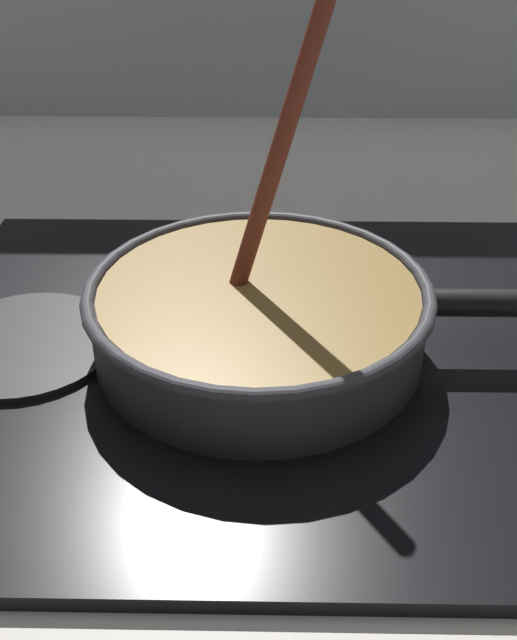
% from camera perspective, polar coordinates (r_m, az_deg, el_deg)
% --- Properties ---
extents(ground, '(2.40, 1.60, 0.04)m').
position_cam_1_polar(ground, '(0.52, 5.18, -14.95)').
color(ground, beige).
extents(hob_plate, '(0.56, 0.48, 0.01)m').
position_cam_1_polar(hob_plate, '(0.62, 0.00, -2.63)').
color(hob_plate, black).
rests_on(hob_plate, ground).
extents(burner_ring, '(0.20, 0.20, 0.01)m').
position_cam_1_polar(burner_ring, '(0.61, 0.00, -1.87)').
color(burner_ring, '#592D0C').
rests_on(burner_ring, hob_plate).
extents(spare_burner, '(0.15, 0.15, 0.01)m').
position_cam_1_polar(spare_burner, '(0.65, -17.14, -1.69)').
color(spare_burner, '#262628').
rests_on(spare_burner, hob_plate).
extents(cooking_pan, '(0.43, 0.27, 0.29)m').
position_cam_1_polar(cooking_pan, '(0.60, 0.21, 0.46)').
color(cooking_pan, '#38383D').
rests_on(cooking_pan, hob_plate).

